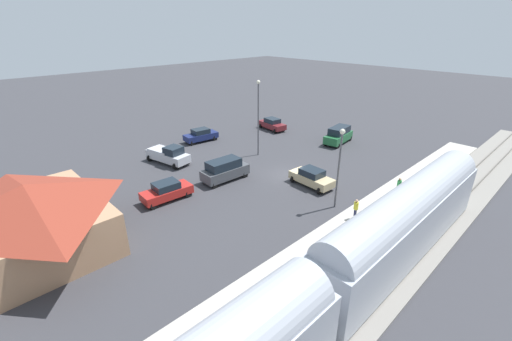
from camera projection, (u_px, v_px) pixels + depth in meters
The scene contains 15 objects.
ground_plane at pixel (287, 175), 35.29m from camera, with size 200.00×200.00×0.00m, color #38383D.
railway_track at pixel (424, 228), 26.05m from camera, with size 4.80×70.00×0.30m.
platform at pixel (376, 209), 28.66m from camera, with size 3.20×46.00×0.30m.
station_building at pixel (32, 216), 22.85m from camera, with size 11.03×9.22×5.03m.
pedestrian_on_platform at pixel (356, 208), 26.57m from camera, with size 0.36×0.36×1.71m.
pedestrian_waiting_far at pixel (399, 185), 30.25m from camera, with size 0.36×0.36×1.71m.
sedan_maroon at pixel (272, 124), 50.14m from camera, with size 4.71×2.73×1.74m.
suv_charcoal at pixel (225, 170), 33.82m from camera, with size 2.19×4.99×2.22m.
pickup_silver at pixel (168, 155), 38.03m from camera, with size 5.67×3.27×2.14m.
sedan_red at pixel (167, 191), 30.09m from camera, with size 2.10×4.60×1.74m.
sedan_tan at pixel (312, 177), 32.76m from camera, with size 4.60×2.48×1.74m.
sedan_navy at pixel (201, 135), 45.16m from camera, with size 2.34×4.68×1.74m.
suv_green at pixel (339, 135), 44.34m from camera, with size 2.62×5.12×2.22m.
light_pole_near_platform at pixel (340, 159), 27.45m from camera, with size 0.44×0.44×7.05m.
light_pole_lot_center at pixel (258, 110), 38.65m from camera, with size 0.44×0.44×8.90m.
Camera 1 is at (-20.74, 24.72, 14.68)m, focal length 23.54 mm.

